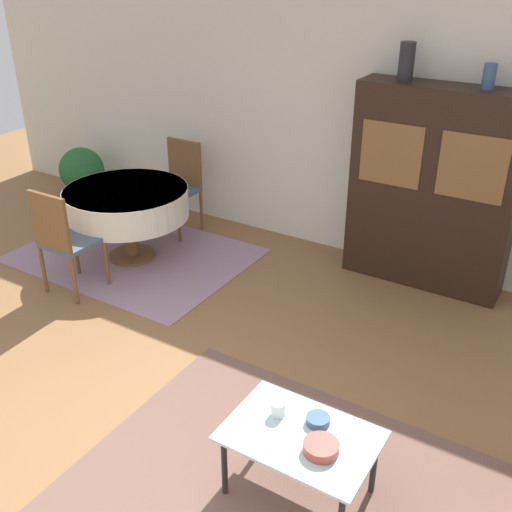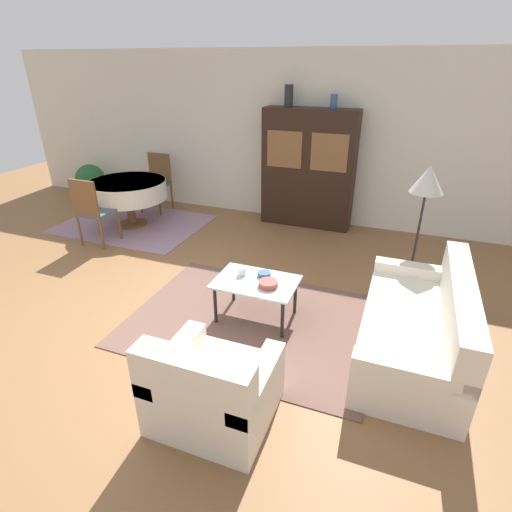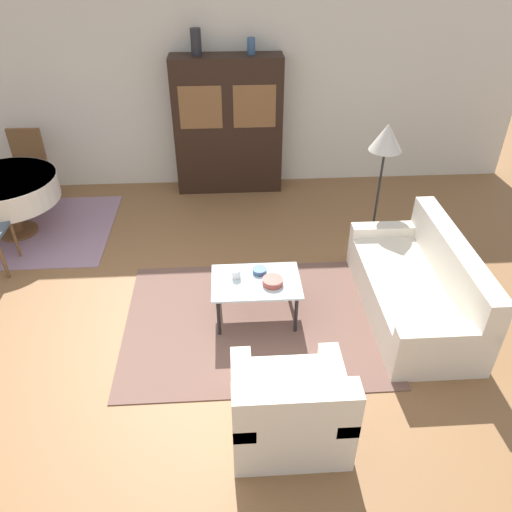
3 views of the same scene
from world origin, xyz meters
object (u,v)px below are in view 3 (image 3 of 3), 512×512
(dining_table, at_px, (5,190))
(dining_chair_far, at_px, (28,163))
(bowl, at_px, (273,282))
(coffee_table, at_px, (256,285))
(floor_lamp, at_px, (386,143))
(armchair, at_px, (290,410))
(display_cabinet, at_px, (228,126))
(cup, at_px, (236,274))
(bowl_small, at_px, (260,271))
(vase_tall, at_px, (196,42))
(couch, at_px, (418,289))
(vase_short, at_px, (251,46))

(dining_table, bearing_deg, dining_chair_far, 90.00)
(dining_chair_far, distance_m, bowl, 4.09)
(coffee_table, xyz_separation_m, floor_lamp, (1.52, 1.35, 0.86))
(armchair, height_order, display_cabinet, display_cabinet)
(dining_table, distance_m, cup, 3.23)
(dining_table, bearing_deg, display_cabinet, 22.36)
(bowl_small, bearing_deg, vase_tall, 102.55)
(dining_table, bearing_deg, couch, -21.59)
(bowl_small, height_order, vase_short, vase_short)
(vase_tall, bearing_deg, dining_chair_far, -173.38)
(coffee_table, xyz_separation_m, vase_tall, (-0.58, 2.91, 1.62))
(bowl_small, bearing_deg, floor_lamp, 39.50)
(armchair, height_order, floor_lamp, floor_lamp)
(vase_tall, bearing_deg, coffee_table, -78.80)
(armchair, bearing_deg, bowl, 90.77)
(vase_short, bearing_deg, couch, -62.79)
(armchair, height_order, dining_table, armchair)
(bowl, distance_m, vase_tall, 3.42)
(floor_lamp, bearing_deg, armchair, -116.29)
(armchair, bearing_deg, dining_table, 134.30)
(coffee_table, bearing_deg, dining_chair_far, 137.97)
(cup, height_order, bowl_small, cup)
(floor_lamp, height_order, vase_tall, vase_tall)
(couch, bearing_deg, vase_tall, 36.95)
(coffee_table, height_order, vase_short, vase_short)
(display_cabinet, bearing_deg, cup, -89.62)
(bowl, bearing_deg, dining_table, 149.02)
(bowl, bearing_deg, couch, 2.00)
(dining_table, distance_m, dining_chair_far, 0.85)
(vase_short, bearing_deg, floor_lamp, -48.11)
(dining_table, bearing_deg, floor_lamp, -5.71)
(display_cabinet, xyz_separation_m, bowl_small, (0.25, -2.78, -0.45))
(armchair, height_order, bowl_small, armchair)
(couch, distance_m, armchair, 2.00)
(cup, bearing_deg, coffee_table, -20.44)
(display_cabinet, xyz_separation_m, vase_short, (0.32, 0.00, 1.04))
(coffee_table, distance_m, bowl_small, 0.15)
(dining_table, bearing_deg, vase_short, 20.19)
(floor_lamp, xyz_separation_m, vase_short, (-1.40, 1.56, 0.70))
(display_cabinet, bearing_deg, dining_chair_far, -174.29)
(coffee_table, relative_size, display_cabinet, 0.46)
(armchair, relative_size, vase_short, 4.23)
(dining_table, relative_size, dining_chair_far, 1.23)
(armchair, bearing_deg, display_cabinet, 95.04)
(floor_lamp, bearing_deg, dining_chair_far, 163.81)
(coffee_table, relative_size, vase_short, 4.16)
(dining_chair_far, xyz_separation_m, floor_lamp, (4.44, -1.29, 0.69))
(display_cabinet, relative_size, cup, 21.05)
(display_cabinet, distance_m, bowl, 3.02)
(display_cabinet, xyz_separation_m, floor_lamp, (1.73, -1.56, 0.33))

